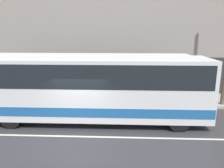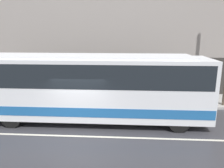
% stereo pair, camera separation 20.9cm
% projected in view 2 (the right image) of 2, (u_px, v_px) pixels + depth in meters
% --- Properties ---
extents(ground_plane, '(60.00, 60.00, 0.00)m').
position_uv_depth(ground_plane, '(76.00, 136.00, 9.79)').
color(ground_plane, '#333338').
extents(sidewalk, '(60.00, 3.01, 0.14)m').
position_uv_depth(sidewalk, '(94.00, 99.00, 15.12)').
color(sidewalk, '#A09E99').
rests_on(sidewalk, ground_plane).
extents(building_facade, '(60.00, 0.35, 13.75)m').
position_uv_depth(building_facade, '(96.00, 1.00, 15.20)').
color(building_facade, gray).
rests_on(building_facade, ground_plane).
extents(lane_stripe, '(54.00, 0.14, 0.01)m').
position_uv_depth(lane_stripe, '(76.00, 136.00, 9.79)').
color(lane_stripe, beige).
rests_on(lane_stripe, ground_plane).
extents(transit_bus, '(12.05, 2.61, 3.45)m').
position_uv_depth(transit_bus, '(88.00, 84.00, 11.17)').
color(transit_bus, silver).
rests_on(transit_bus, ground_plane).
extents(pedestrian_waiting, '(0.36, 0.36, 1.56)m').
position_uv_depth(pedestrian_waiting, '(115.00, 86.00, 15.36)').
color(pedestrian_waiting, navy).
rests_on(pedestrian_waiting, sidewalk).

